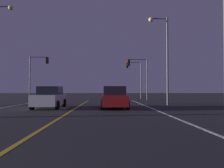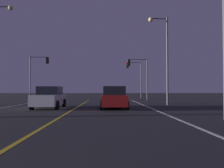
{
  "view_description": "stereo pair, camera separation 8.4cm",
  "coord_description": "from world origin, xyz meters",
  "px_view_note": "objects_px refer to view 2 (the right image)",
  "views": [
    {
      "loc": [
        2.34,
        -0.61,
        1.43
      ],
      "look_at": [
        3.06,
        25.49,
        2.11
      ],
      "focal_mm": 36.29,
      "sensor_mm": 36.0,
      "label": 1
    },
    {
      "loc": [
        2.42,
        -0.61,
        1.43
      ],
      "look_at": [
        3.06,
        25.49,
        2.11
      ],
      "focal_mm": 36.29,
      "sensor_mm": 36.0,
      "label": 2
    }
  ],
  "objects_px": {
    "traffic_light_near_right": "(138,70)",
    "street_lamp_right_far": "(163,50)",
    "traffic_light_near_left": "(39,68)",
    "car_oncoming": "(49,98)",
    "traffic_light_far_right": "(134,72)",
    "car_lead_same_lane": "(114,98)",
    "street_lamp_right_near": "(214,10)"
  },
  "relations": [
    {
      "from": "traffic_light_far_right",
      "to": "street_lamp_right_far",
      "type": "height_order",
      "value": "street_lamp_right_far"
    },
    {
      "from": "car_oncoming",
      "to": "traffic_light_far_right",
      "type": "distance_m",
      "value": 21.26
    },
    {
      "from": "car_oncoming",
      "to": "traffic_light_near_left",
      "type": "distance_m",
      "value": 14.73
    },
    {
      "from": "traffic_light_near_right",
      "to": "traffic_light_near_left",
      "type": "height_order",
      "value": "traffic_light_near_left"
    },
    {
      "from": "traffic_light_near_right",
      "to": "street_lamp_right_far",
      "type": "xyz_separation_m",
      "value": [
        0.97,
        -10.14,
        1.02
      ]
    },
    {
      "from": "street_lamp_right_near",
      "to": "street_lamp_right_far",
      "type": "bearing_deg",
      "value": -90.65
    },
    {
      "from": "traffic_light_far_right",
      "to": "street_lamp_right_near",
      "type": "distance_m",
      "value": 25.97
    },
    {
      "from": "traffic_light_near_left",
      "to": "street_lamp_right_far",
      "type": "relative_size",
      "value": 0.72
    },
    {
      "from": "car_oncoming",
      "to": "street_lamp_right_far",
      "type": "xyz_separation_m",
      "value": [
        9.76,
        3.3,
        4.4
      ]
    },
    {
      "from": "car_lead_same_lane",
      "to": "traffic_light_far_right",
      "type": "distance_m",
      "value": 20.15
    },
    {
      "from": "traffic_light_near_right",
      "to": "street_lamp_right_near",
      "type": "xyz_separation_m",
      "value": [
        0.86,
        -20.45,
        1.08
      ]
    },
    {
      "from": "traffic_light_near_right",
      "to": "traffic_light_near_left",
      "type": "xyz_separation_m",
      "value": [
        -13.66,
        0.0,
        0.17
      ]
    },
    {
      "from": "car_lead_same_lane",
      "to": "traffic_light_far_right",
      "type": "height_order",
      "value": "traffic_light_far_right"
    },
    {
      "from": "street_lamp_right_near",
      "to": "car_oncoming",
      "type": "bearing_deg",
      "value": -35.97
    },
    {
      "from": "car_lead_same_lane",
      "to": "traffic_light_near_right",
      "type": "height_order",
      "value": "traffic_light_near_right"
    },
    {
      "from": "car_lead_same_lane",
      "to": "traffic_light_near_left",
      "type": "bearing_deg",
      "value": 35.32
    },
    {
      "from": "car_oncoming",
      "to": "street_lamp_right_near",
      "type": "height_order",
      "value": "street_lamp_right_near"
    },
    {
      "from": "traffic_light_near_right",
      "to": "traffic_light_near_left",
      "type": "distance_m",
      "value": 13.66
    },
    {
      "from": "street_lamp_right_far",
      "to": "traffic_light_near_right",
      "type": "bearing_deg",
      "value": -84.52
    },
    {
      "from": "car_lead_same_lane",
      "to": "street_lamp_right_near",
      "type": "xyz_separation_m",
      "value": [
        4.64,
        -6.5,
        4.46
      ]
    },
    {
      "from": "traffic_light_near_left",
      "to": "car_oncoming",
      "type": "bearing_deg",
      "value": -70.1
    },
    {
      "from": "car_oncoming",
      "to": "traffic_light_near_left",
      "type": "height_order",
      "value": "traffic_light_near_left"
    },
    {
      "from": "traffic_light_near_right",
      "to": "traffic_light_far_right",
      "type": "bearing_deg",
      "value": -91.92
    },
    {
      "from": "traffic_light_near_left",
      "to": "street_lamp_right_far",
      "type": "bearing_deg",
      "value": -34.72
    },
    {
      "from": "car_lead_same_lane",
      "to": "traffic_light_near_left",
      "type": "relative_size",
      "value": 0.72
    },
    {
      "from": "traffic_light_near_right",
      "to": "traffic_light_far_right",
      "type": "distance_m",
      "value": 5.5
    },
    {
      "from": "traffic_light_near_right",
      "to": "street_lamp_right_far",
      "type": "height_order",
      "value": "street_lamp_right_far"
    },
    {
      "from": "car_lead_same_lane",
      "to": "traffic_light_near_right",
      "type": "bearing_deg",
      "value": -15.17
    },
    {
      "from": "car_oncoming",
      "to": "traffic_light_near_left",
      "type": "relative_size",
      "value": 0.72
    },
    {
      "from": "street_lamp_right_near",
      "to": "car_lead_same_lane",
      "type": "bearing_deg",
      "value": -54.52
    },
    {
      "from": "car_lead_same_lane",
      "to": "car_oncoming",
      "type": "bearing_deg",
      "value": 84.32
    },
    {
      "from": "car_lead_same_lane",
      "to": "street_lamp_right_far",
      "type": "relative_size",
      "value": 0.52
    }
  ]
}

